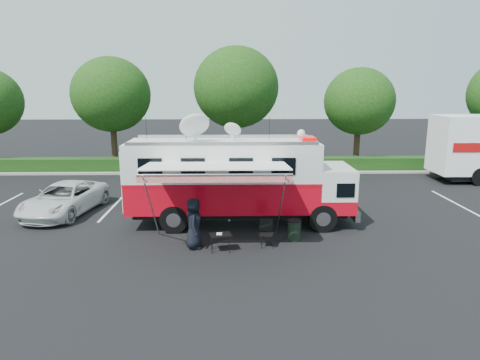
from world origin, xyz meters
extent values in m
plane|color=black|center=(0.00, 0.00, 0.00)|extent=(120.00, 120.00, 0.00)
cube|color=#9E998E|center=(4.00, 11.00, 0.07)|extent=(60.00, 0.35, 0.15)
cube|color=black|center=(4.00, 11.90, 0.50)|extent=(60.00, 1.20, 1.00)
cylinder|color=black|center=(-9.00, 13.00, 2.20)|extent=(0.44, 0.44, 4.40)
ellipsoid|color=#14380F|center=(-9.00, 13.00, 5.46)|extent=(5.63, 5.63, 5.35)
cylinder|color=black|center=(0.00, 13.00, 2.40)|extent=(0.44, 0.44, 4.80)
ellipsoid|color=#14380F|center=(0.00, 13.00, 5.95)|extent=(6.14, 6.14, 5.84)
cylinder|color=black|center=(9.00, 13.00, 2.00)|extent=(0.44, 0.44, 4.00)
ellipsoid|color=#14380F|center=(9.00, 13.00, 4.96)|extent=(5.12, 5.12, 4.86)
cube|color=silver|center=(-6.50, 3.00, 0.00)|extent=(0.12, 5.50, 0.01)
cube|color=silver|center=(-0.50, 3.00, 0.00)|extent=(0.12, 5.50, 0.01)
cube|color=silver|center=(5.50, 3.00, 0.00)|extent=(0.12, 5.50, 0.01)
cube|color=silver|center=(11.50, 3.00, 0.00)|extent=(0.12, 5.50, 0.01)
cube|color=black|center=(0.00, 0.00, 0.60)|extent=(9.37, 1.53, 0.33)
cylinder|color=black|center=(3.49, -1.20, 0.60)|extent=(1.20, 0.35, 1.20)
cylinder|color=black|center=(3.49, 1.20, 0.60)|extent=(1.20, 0.35, 1.20)
cylinder|color=black|center=(-2.83, -1.20, 0.60)|extent=(1.20, 0.35, 1.20)
cylinder|color=black|center=(-2.83, 1.20, 0.60)|extent=(1.20, 0.35, 1.20)
cube|color=silver|center=(4.96, 0.00, 0.65)|extent=(0.22, 2.72, 0.44)
cube|color=silver|center=(4.14, 0.00, 1.69)|extent=(1.53, 2.72, 1.85)
cube|color=red|center=(4.14, 0.00, 1.03)|extent=(1.55, 2.74, 0.60)
cube|color=black|center=(4.85, 0.00, 2.02)|extent=(0.13, 2.42, 0.76)
cube|color=red|center=(-0.76, 0.00, 1.42)|extent=(8.28, 2.72, 1.31)
cube|color=red|center=(-0.76, 0.00, 2.07)|extent=(8.30, 2.74, 0.11)
cube|color=silver|center=(-0.76, 0.00, 2.89)|extent=(8.28, 2.72, 1.53)
cube|color=silver|center=(-0.76, 0.00, 3.69)|extent=(8.28, 2.72, 0.09)
cube|color=#CC0505|center=(2.94, 0.00, 3.85)|extent=(0.60, 1.03, 0.17)
sphere|color=silver|center=(2.83, 1.09, 3.95)|extent=(0.37, 0.37, 0.37)
ellipsoid|color=silver|center=(-1.96, -0.16, 4.47)|extent=(1.31, 1.31, 0.39)
ellipsoid|color=silver|center=(-0.33, 0.22, 4.25)|extent=(0.76, 0.76, 0.22)
cylinder|color=black|center=(-4.14, 0.44, 4.25)|extent=(0.02, 0.02, 1.09)
cylinder|color=black|center=(-2.40, 0.44, 4.25)|extent=(0.02, 0.02, 1.09)
cylinder|color=black|center=(1.31, 0.44, 4.25)|extent=(0.02, 0.02, 1.09)
cube|color=white|center=(-0.98, -2.67, 3.16)|extent=(5.45, 2.61, 0.22)
cube|color=red|center=(-0.98, -3.96, 2.96)|extent=(5.45, 0.04, 0.31)
cylinder|color=#B2B2B7|center=(-0.98, -3.98, 3.09)|extent=(5.45, 0.07, 0.07)
cylinder|color=#B2B2B7|center=(-3.45, -2.74, 1.55)|extent=(0.05, 2.80, 3.14)
cylinder|color=#B2B2B7|center=(1.49, -2.74, 1.55)|extent=(0.05, 2.80, 3.14)
imported|color=silver|center=(-8.50, 1.71, 0.00)|extent=(3.33, 5.68, 1.48)
imported|color=black|center=(-1.84, -2.95, 0.00)|extent=(0.66, 0.99, 1.98)
cube|color=black|center=(-0.81, -3.32, 0.65)|extent=(0.90, 0.73, 0.04)
cylinder|color=black|center=(-1.14, -3.53, 0.33)|extent=(0.02, 0.02, 0.65)
cylinder|color=black|center=(-1.14, -3.12, 0.33)|extent=(0.02, 0.02, 0.65)
cylinder|color=black|center=(-0.49, -3.53, 0.33)|extent=(0.02, 0.02, 0.65)
cylinder|color=black|center=(-0.49, -3.12, 0.33)|extent=(0.02, 0.02, 0.65)
cube|color=silver|center=(-0.86, -3.27, 0.68)|extent=(0.21, 0.28, 0.01)
cube|color=black|center=(0.96, -2.90, 0.51)|extent=(0.61, 0.61, 0.05)
cube|color=black|center=(0.96, -2.64, 0.79)|extent=(0.50, 0.17, 0.56)
cylinder|color=black|center=(0.75, -3.10, 0.25)|extent=(0.02, 0.02, 0.51)
cylinder|color=black|center=(0.75, -2.70, 0.25)|extent=(0.02, 0.02, 0.51)
cylinder|color=black|center=(1.16, -3.10, 0.25)|extent=(0.02, 0.02, 0.51)
cylinder|color=black|center=(1.16, -2.70, 0.25)|extent=(0.02, 0.02, 0.51)
cylinder|color=black|center=(2.12, -2.21, 0.41)|extent=(0.53, 0.53, 0.82)
cylinder|color=black|center=(2.12, -2.21, 0.84)|extent=(0.57, 0.57, 0.04)
cylinder|color=black|center=(15.06, 7.11, 0.57)|extent=(1.15, 0.34, 1.15)
cylinder|color=black|center=(15.06, 9.63, 0.57)|extent=(1.15, 0.34, 1.15)
cylinder|color=black|center=(16.43, 9.63, 0.57)|extent=(1.15, 0.34, 1.15)
camera|label=1|loc=(-0.42, -18.50, 6.15)|focal=32.00mm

